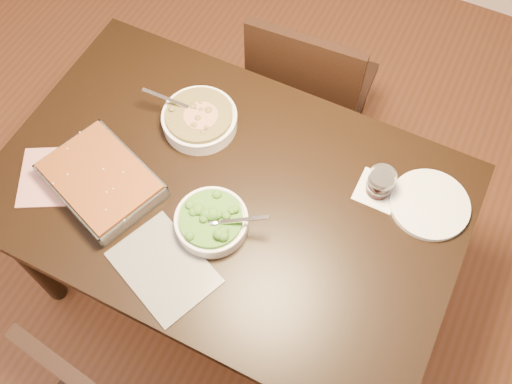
{
  "coord_description": "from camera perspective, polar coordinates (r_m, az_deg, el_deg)",
  "views": [
    {
      "loc": [
        0.45,
        -0.7,
        2.24
      ],
      "look_at": [
        0.09,
        0.01,
        0.8
      ],
      "focal_mm": 40.0,
      "sensor_mm": 36.0,
      "label": 1
    }
  ],
  "objects": [
    {
      "name": "table",
      "position": [
        1.79,
        -2.86,
        -1.43
      ],
      "size": [
        1.4,
        0.9,
        0.75
      ],
      "color": "black",
      "rests_on": "ground"
    },
    {
      "name": "wine_tumbler",
      "position": [
        1.7,
        12.34,
        0.95
      ],
      "size": [
        0.08,
        0.08,
        0.09
      ],
      "color": "black",
      "rests_on": "coaster"
    },
    {
      "name": "dinner_plate",
      "position": [
        1.75,
        16.96,
        -1.19
      ],
      "size": [
        0.24,
        0.24,
        0.02
      ],
      "primitive_type": "cylinder",
      "color": "white",
      "rests_on": "table"
    },
    {
      "name": "stew_bowl",
      "position": [
        1.82,
        -5.67,
        7.28
      ],
      "size": [
        0.27,
        0.24,
        0.09
      ],
      "color": "white",
      "rests_on": "table"
    },
    {
      "name": "ground",
      "position": [
        2.39,
        -2.17,
        -8.67
      ],
      "size": [
        4.0,
        4.0,
        0.0
      ],
      "primitive_type": "plane",
      "color": "#4E2A16",
      "rests_on": "ground"
    },
    {
      "name": "baking_dish",
      "position": [
        1.75,
        -15.25,
        1.13
      ],
      "size": [
        0.4,
        0.35,
        0.06
      ],
      "rotation": [
        0.0,
        0.0,
        -0.35
      ],
      "color": "silver",
      "rests_on": "table"
    },
    {
      "name": "magazine_b",
      "position": [
        1.62,
        -9.21,
        -7.47
      ],
      "size": [
        0.35,
        0.3,
        0.01
      ],
      "primitive_type": "cube",
      "rotation": [
        0.0,
        0.0,
        -0.39
      ],
      "color": "#23242A",
      "rests_on": "table"
    },
    {
      "name": "magazine_a",
      "position": [
        1.82,
        -18.34,
        1.53
      ],
      "size": [
        0.35,
        0.32,
        0.01
      ],
      "primitive_type": "cube",
      "rotation": [
        0.0,
        0.0,
        0.5
      ],
      "color": "#C2373C",
      "rests_on": "table"
    },
    {
      "name": "broccoli_bowl",
      "position": [
        1.63,
        -4.48,
        -2.93
      ],
      "size": [
        0.23,
        0.21,
        0.08
      ],
      "color": "white",
      "rests_on": "table"
    },
    {
      "name": "chair_far",
      "position": [
        2.25,
        5.24,
        9.96
      ],
      "size": [
        0.44,
        0.44,
        0.89
      ],
      "rotation": [
        0.0,
        0.0,
        3.2
      ],
      "color": "black",
      "rests_on": "ground"
    },
    {
      "name": "coaster",
      "position": [
        1.75,
        12.04,
        0.16
      ],
      "size": [
        0.12,
        0.12,
        0.0
      ],
      "primitive_type": "cube",
      "color": "white",
      "rests_on": "table"
    }
  ]
}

